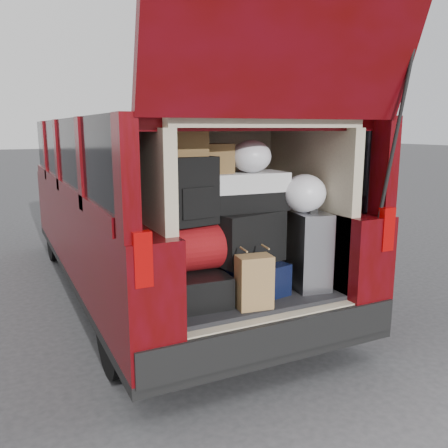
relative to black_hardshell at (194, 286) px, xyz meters
The scene contains 15 objects.
ground 0.77m from the black_hardshell, 20.21° to the right, with size 80.00×80.00×0.00m, color #323234.
minivan 1.78m from the black_hardshell, 77.75° to the left, with size 1.90×5.35×2.77m.
load_floor 0.55m from the black_hardshell, 20.26° to the left, with size 1.24×1.05×0.55m, color black.
black_hardshell is the anchor object (origin of this frame).
navy_hardshell 0.40m from the black_hardshell, ahead, with size 0.42×0.51×0.22m, color black.
silver_roller 0.88m from the black_hardshell, ahead, with size 0.23×0.37×0.56m, color silver.
kraft_bag 0.42m from the black_hardshell, 43.84° to the right, with size 0.23×0.14×0.35m, color olive.
red_duffel 0.27m from the black_hardshell, 74.09° to the left, with size 0.49×0.32×0.32m, color maroon.
black_soft_case 0.50m from the black_hardshell, ahead, with size 0.50×0.30×0.36m, color black.
backpack 0.65m from the black_hardshell, 168.70° to the right, with size 0.31×0.19×0.44m, color black.
twotone_duffel 0.74m from the black_hardshell, 10.95° to the left, with size 0.59×0.31×0.27m, color silver.
grocery_sack_lower 0.97m from the black_hardshell, 99.23° to the left, with size 0.22×0.18×0.20m, color brown.
grocery_sack_upper 0.88m from the black_hardshell, 25.17° to the left, with size 0.20×0.16×0.20m, color brown.
plastic_bag_center 0.96m from the black_hardshell, ahead, with size 0.28×0.26×0.22m, color white.
plastic_bag_right 1.01m from the black_hardshell, ahead, with size 0.31×0.29×0.27m, color white.
Camera 1 is at (-1.54, -2.68, 1.70)m, focal length 38.00 mm.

